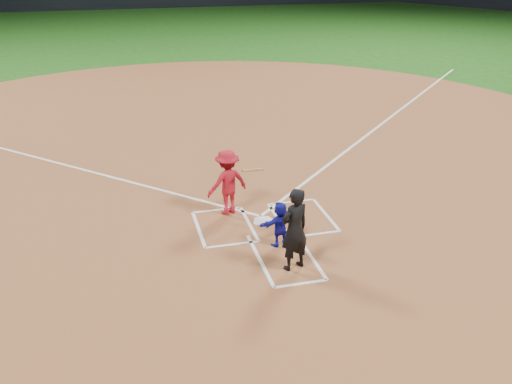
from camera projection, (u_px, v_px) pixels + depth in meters
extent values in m
plane|color=#184C13|center=(264.00, 222.00, 13.74)|extent=(120.00, 120.00, 0.00)
cylinder|color=brown|center=(217.00, 143.00, 19.05)|extent=(28.00, 28.00, 0.01)
cylinder|color=white|center=(264.00, 221.00, 13.73)|extent=(0.60, 0.60, 0.02)
imported|color=#13149B|center=(280.00, 224.00, 12.50)|extent=(1.00, 0.60, 1.03)
imported|color=black|center=(294.00, 229.00, 11.46)|extent=(0.76, 0.62, 1.78)
cube|color=white|center=(217.00, 210.00, 14.32)|extent=(1.22, 0.08, 0.01)
cube|color=white|center=(232.00, 244.00, 12.70)|extent=(1.22, 0.08, 0.01)
cube|color=white|center=(249.00, 223.00, 13.65)|extent=(0.08, 1.83, 0.01)
cube|color=white|center=(199.00, 229.00, 13.37)|extent=(0.08, 1.83, 0.01)
cube|color=white|center=(291.00, 202.00, 14.77)|extent=(1.22, 0.08, 0.01)
cube|color=white|center=(315.00, 234.00, 13.15)|extent=(1.22, 0.08, 0.01)
cube|color=white|center=(279.00, 220.00, 13.82)|extent=(0.08, 1.83, 0.01)
cube|color=white|center=(326.00, 214.00, 14.10)|extent=(0.08, 1.83, 0.01)
cube|color=white|center=(260.00, 260.00, 12.11)|extent=(0.08, 2.20, 0.01)
cube|color=white|center=(309.00, 253.00, 12.36)|extent=(0.08, 2.20, 0.01)
cube|color=white|center=(301.00, 284.00, 11.26)|extent=(1.10, 0.08, 0.01)
cube|color=white|center=(391.00, 116.00, 21.86)|extent=(14.21, 14.21, 0.01)
imported|color=#A71221|center=(227.00, 182.00, 13.86)|extent=(1.19, 0.90, 1.64)
cylinder|color=#A3783B|center=(253.00, 170.00, 13.73)|extent=(0.68, 0.59, 0.28)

